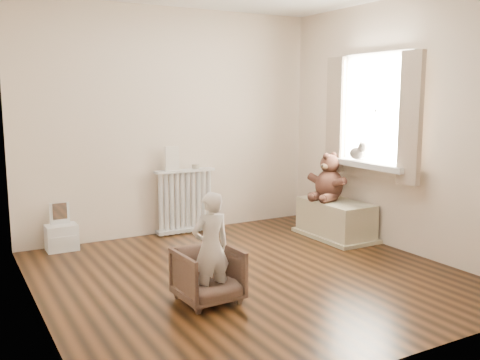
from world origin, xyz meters
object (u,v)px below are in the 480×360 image
child (211,247)px  plush_cat (357,151)px  toy_vanity (61,225)px  teddy_bear (329,178)px  radiator (185,200)px  armchair (208,275)px  toy_bench (336,220)px

child → plush_cat: plush_cat is taller
toy_vanity → teddy_bear: 2.99m
teddy_bear → plush_cat: plush_cat is taller
radiator → armchair: bearing=-108.8°
child → teddy_bear: bearing=-153.0°
toy_bench → toy_vanity: bearing=160.8°
armchair → toy_bench: armchair is taller
radiator → toy_vanity: radiator is taller
radiator → toy_bench: 1.76m
radiator → toy_vanity: bearing=-178.8°
child → toy_bench: (2.12, 1.09, -0.26)m
radiator → teddy_bear: 1.70m
radiator → toy_vanity: (-1.43, -0.03, -0.11)m
toy_bench → teddy_bear: size_ratio=1.66×
radiator → toy_vanity: 1.43m
teddy_bear → plush_cat: bearing=-76.1°
radiator → teddy_bear: bearing=-33.2°
armchair → toy_bench: bearing=23.4°
radiator → plush_cat: plush_cat is taller
radiator → toy_vanity: size_ratio=1.52×
radiator → plush_cat: (1.56, -1.19, 0.61)m
toy_vanity → plush_cat: plush_cat is taller
radiator → teddy_bear: (1.40, -0.92, 0.28)m
radiator → toy_bench: size_ratio=0.85×
armchair → toy_bench: (2.12, 1.04, -0.02)m
armchair → toy_vanity: bearing=106.9°
armchair → child: child is taller
plush_cat → radiator: bearing=130.8°
child → armchair: bearing=-92.7°
child → teddy_bear: teddy_bear is taller
toy_vanity → teddy_bear: bearing=-17.4°
child → toy_bench: child is taller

